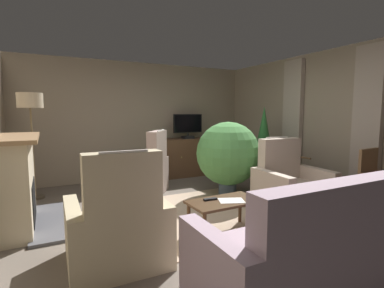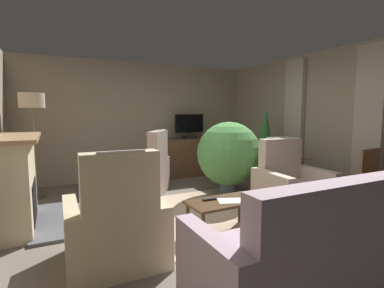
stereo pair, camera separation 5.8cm
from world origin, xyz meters
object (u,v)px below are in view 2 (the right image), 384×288
at_px(tv_cabinet, 188,158).
at_px(potted_plant_on_hearth_side, 265,143).
at_px(side_chair_tucked_against_wall, 378,185).
at_px(armchair_by_fireplace, 145,175).
at_px(coffee_table, 223,205).
at_px(fireplace, 16,184).
at_px(television, 189,126).
at_px(sofa_floral, 314,251).
at_px(tv_remote, 209,199).
at_px(potted_plant_tall_palm_by_window, 229,154).
at_px(folded_newspaper, 230,201).
at_px(cat, 123,208).
at_px(floor_lamp, 32,109).
at_px(armchair_in_far_corner, 116,229).
at_px(armchair_facing_sofa, 291,189).
at_px(side_chair_far_end, 292,166).

relative_size(tv_cabinet, potted_plant_on_hearth_side, 0.86).
bearing_deg(side_chair_tucked_against_wall, armchair_by_fireplace, 131.25).
bearing_deg(coffee_table, fireplace, 148.91).
distance_m(television, sofa_floral, 4.52).
bearing_deg(tv_remote, potted_plant_tall_palm_by_window, 53.26).
distance_m(folded_newspaper, cat, 1.64).
relative_size(sofa_floral, floor_lamp, 1.14).
xyz_separation_m(folded_newspaper, armchair_in_far_corner, (-1.38, -0.07, -0.07)).
xyz_separation_m(armchair_in_far_corner, armchair_by_fireplace, (0.96, 2.22, 0.01)).
relative_size(coffee_table, tv_remote, 5.26).
height_order(tv_cabinet, armchair_in_far_corner, armchair_in_far_corner).
distance_m(potted_plant_tall_palm_by_window, cat, 2.00).
height_order(armchair_facing_sofa, side_chair_far_end, armchair_facing_sofa).
relative_size(tv_remote, folded_newspaper, 0.57).
bearing_deg(potted_plant_tall_palm_by_window, side_chair_far_end, -20.02).
xyz_separation_m(fireplace, armchair_facing_sofa, (3.61, -1.14, -0.22)).
xyz_separation_m(tv_remote, cat, (-0.81, 1.10, -0.32)).
bearing_deg(fireplace, armchair_in_far_corner, -57.19).
distance_m(armchair_in_far_corner, armchair_by_fireplace, 2.42).
bearing_deg(tv_remote, armchair_by_fireplace, 100.57).
bearing_deg(armchair_facing_sofa, potted_plant_tall_palm_by_window, 110.42).
relative_size(folded_newspaper, potted_plant_tall_palm_by_window, 0.23).
relative_size(tv_cabinet, television, 1.96).
bearing_deg(side_chair_tucked_against_wall, floor_lamp, 141.28).
xyz_separation_m(fireplace, coffee_table, (2.27, -1.37, -0.20)).
bearing_deg(floor_lamp, television, 6.90).
relative_size(television, armchair_facing_sofa, 0.64).
distance_m(tv_remote, armchair_in_far_corner, 1.19).
relative_size(fireplace, coffee_table, 1.70).
height_order(armchair_facing_sofa, armchair_by_fireplace, armchair_by_fireplace).
bearing_deg(side_chair_tucked_against_wall, side_chair_far_end, 89.86).
bearing_deg(cat, coffee_table, -51.32).
bearing_deg(fireplace, floor_lamp, 82.76).
bearing_deg(side_chair_far_end, tv_remote, -159.44).
distance_m(armchair_facing_sofa, side_chair_far_end, 0.99).
relative_size(coffee_table, cat, 1.55).
bearing_deg(fireplace, cat, -7.74).
distance_m(television, floor_lamp, 3.17).
xyz_separation_m(coffee_table, folded_newspaper, (0.07, -0.05, 0.06)).
relative_size(fireplace, side_chair_tucked_against_wall, 1.53).
xyz_separation_m(coffee_table, tv_remote, (-0.14, 0.09, 0.07)).
bearing_deg(potted_plant_tall_palm_by_window, armchair_in_far_corner, -147.46).
bearing_deg(tv_cabinet, cat, -135.51).
height_order(side_chair_tucked_against_wall, cat, side_chair_tucked_against_wall).
relative_size(folded_newspaper, armchair_by_fireplace, 0.25).
relative_size(side_chair_far_end, potted_plant_on_hearth_side, 0.63).
xyz_separation_m(fireplace, side_chair_far_end, (4.31, -0.46, -0.04)).
bearing_deg(cat, side_chair_tucked_against_wall, -31.19).
relative_size(tv_cabinet, armchair_by_fireplace, 1.13).
distance_m(folded_newspaper, potted_plant_tall_palm_by_window, 1.65).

